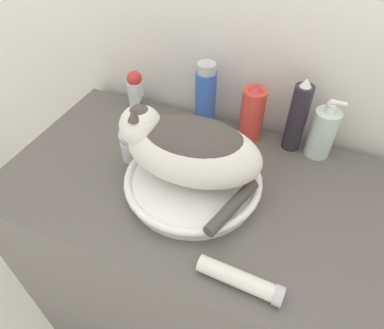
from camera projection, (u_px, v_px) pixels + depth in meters
The scene contains 11 objects.
wall_back at pixel (247, 2), 0.86m from camera, with size 8.00×0.05×2.40m.
vanity_counter at pixel (194, 268), 1.18m from camera, with size 1.00×0.56×0.86m.
sink_basin at pixel (194, 181), 0.85m from camera, with size 0.34×0.34×0.04m.
cat at pixel (189, 148), 0.78m from camera, with size 0.34×0.25×0.19m.
faucet at pixel (131, 143), 0.90m from camera, with size 0.12×0.05×0.12m.
shampoo_bottle_tall at pixel (206, 97), 0.98m from camera, with size 0.06×0.06×0.20m.
hairspray_can_black at pixel (297, 117), 0.91m from camera, with size 0.05×0.05×0.22m.
soap_pump_bottle at pixel (322, 133), 0.91m from camera, with size 0.07×0.07×0.18m.
spray_bottle_trigger at pixel (252, 113), 0.96m from camera, with size 0.07×0.07×0.18m.
deodorant_stick at pixel (136, 90), 1.07m from camera, with size 0.05×0.05×0.13m.
cream_tube at pixel (241, 280), 0.67m from camera, with size 0.17×0.05×0.04m.
Camera 1 is at (0.22, -0.27, 1.51)m, focal length 32.00 mm.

